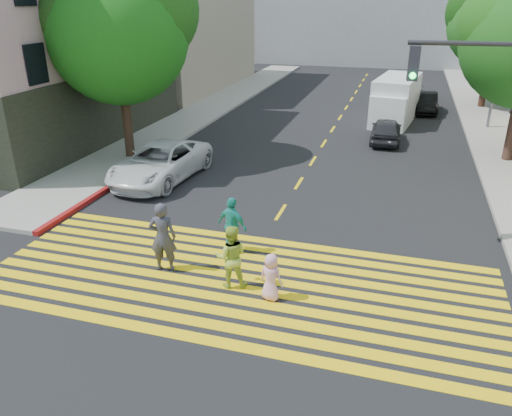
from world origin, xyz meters
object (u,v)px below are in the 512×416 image
at_px(pedestrian_man, 163,237).
at_px(pedestrian_child, 271,277).
at_px(dark_car_near, 386,130).
at_px(silver_car, 407,89).
at_px(white_sedan, 160,162).
at_px(pedestrian_woman, 231,257).
at_px(dark_car_parked, 425,102).
at_px(white_van, 395,101).
at_px(tree_right_far, 498,17).
at_px(pedestrian_extra, 232,226).
at_px(tree_left, 119,24).

distance_m(pedestrian_man, pedestrian_child, 3.23).
distance_m(dark_car_near, silver_car, 12.14).
xyz_separation_m(white_sedan, silver_car, (9.17, 20.45, -0.02)).
height_order(pedestrian_man, pedestrian_child, pedestrian_man).
xyz_separation_m(dark_car_near, silver_car, (0.78, 12.12, 0.09)).
relative_size(pedestrian_woman, dark_car_parked, 0.44).
height_order(dark_car_parked, white_van, white_van).
xyz_separation_m(pedestrian_man, pedestrian_woman, (2.03, -0.28, -0.13)).
bearing_deg(dark_car_near, white_van, -93.48).
bearing_deg(silver_car, tree_right_far, 150.60).
bearing_deg(white_van, pedestrian_child, -88.22).
height_order(pedestrian_extra, silver_car, pedestrian_extra).
height_order(pedestrian_child, dark_car_parked, dark_car_parked).
height_order(tree_left, pedestrian_man, tree_left).
relative_size(tree_left, pedestrian_extra, 5.04).
bearing_deg(tree_right_far, pedestrian_man, -113.25).
height_order(dark_car_near, white_van, white_van).
distance_m(tree_left, dark_car_parked, 19.75).
bearing_deg(white_sedan, tree_left, 143.57).
xyz_separation_m(pedestrian_man, white_sedan, (-3.35, 6.50, -0.25)).
relative_size(pedestrian_extra, white_sedan, 0.32).
xyz_separation_m(white_sedan, white_van, (8.60, 12.95, 0.48)).
xyz_separation_m(tree_right_far, dark_car_parked, (-3.66, -2.24, -5.01)).
bearing_deg(white_sedan, pedestrian_child, -43.02).
distance_m(white_sedan, dark_car_near, 11.83).
xyz_separation_m(pedestrian_man, white_van, (5.25, 19.46, 0.23)).
relative_size(white_sedan, silver_car, 1.08).
distance_m(white_sedan, white_van, 15.55).
bearing_deg(pedestrian_extra, silver_car, -79.65).
bearing_deg(dark_car_parked, tree_left, -134.97).
height_order(tree_right_far, dark_car_near, tree_right_far).
relative_size(tree_right_far, dark_car_parked, 2.17).
distance_m(pedestrian_child, white_van, 20.15).
xyz_separation_m(tree_left, dark_car_parked, (12.97, 13.97, -5.16)).
distance_m(pedestrian_woman, white_van, 20.00).
height_order(pedestrian_woman, pedestrian_extra, pedestrian_extra).
height_order(pedestrian_man, white_van, white_van).
bearing_deg(white_sedan, pedestrian_extra, -41.93).
relative_size(pedestrian_woman, white_van, 0.30).
bearing_deg(white_van, pedestrian_man, -97.35).
relative_size(tree_left, pedestrian_man, 4.36).
xyz_separation_m(tree_right_far, pedestrian_child, (-7.56, -25.51, -5.03)).
bearing_deg(pedestrian_extra, white_van, -81.83).
distance_m(white_sedan, silver_car, 22.41).
relative_size(pedestrian_man, dark_car_parked, 0.51).
bearing_deg(pedestrian_child, silver_car, -80.16).
height_order(dark_car_near, silver_car, silver_car).
bearing_deg(dark_car_parked, pedestrian_child, -101.60).
bearing_deg(tree_right_far, dark_car_near, -119.28).
height_order(silver_car, dark_car_parked, silver_car).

